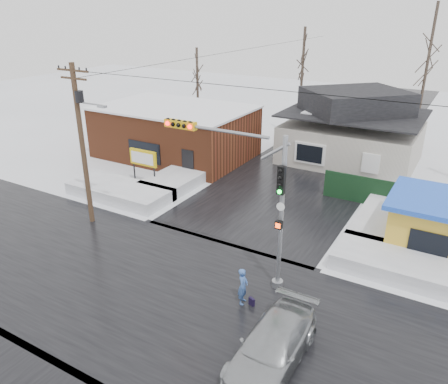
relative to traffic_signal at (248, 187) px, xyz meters
The scene contains 20 objects.
ground 5.94m from the traffic_signal, 129.36° to the right, with size 120.00×120.00×0.00m, color white.
road_ns 5.94m from the traffic_signal, 129.36° to the right, with size 10.00×120.00×0.02m, color black.
road_ew 5.94m from the traffic_signal, 129.36° to the right, with size 120.00×10.00×0.02m, color black.
snowbank_nw 12.81m from the traffic_signal, 160.57° to the left, with size 7.00×3.00×0.80m, color white.
snowbank_ne 8.75m from the traffic_signal, 31.56° to the left, with size 7.00×3.00×0.80m, color white.
snowbank_nside_w 13.70m from the traffic_signal, 136.24° to the left, with size 3.00×8.00×0.80m, color white.
snowbank_nside_e 10.94m from the traffic_signal, 63.18° to the left, with size 3.00×8.00×0.80m, color white.
traffic_signal is the anchor object (origin of this frame).
utility_pole 10.39m from the traffic_signal, behind, with size 3.15×0.44×9.00m.
brick_building 18.87m from the traffic_signal, 135.87° to the left, with size 12.20×8.20×4.12m.
marquee_sign 13.42m from the traffic_signal, 150.28° to the left, with size 2.20×0.21×2.55m.
house 19.13m from the traffic_signal, 91.29° to the left, with size 10.40×8.40×5.76m.
kiosk 10.43m from the traffic_signal, 44.84° to the left, with size 4.60×4.60×2.88m.
fence 12.31m from the traffic_signal, 69.77° to the left, with size 8.00×0.12×1.80m, color black.
tree_far_left 24.16m from the traffic_signal, 105.60° to the left, with size 3.00×3.00×10.00m.
tree_far_mid 25.78m from the traffic_signal, 81.89° to the left, with size 3.00×3.00×12.00m.
tree_far_west 26.75m from the traffic_signal, 128.00° to the left, with size 3.00×3.00×8.00m.
pedestrian 4.20m from the traffic_signal, 66.61° to the right, with size 0.60×0.39×1.65m, color #3A5EA4.
car 6.58m from the traffic_signal, 52.80° to the right, with size 2.03×4.99×1.45m, color #A3A7AA.
shopping_bag 4.86m from the traffic_signal, 56.11° to the right, with size 0.28×0.12×0.35m, color black.
Camera 1 is at (10.17, -12.38, 11.61)m, focal length 35.00 mm.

